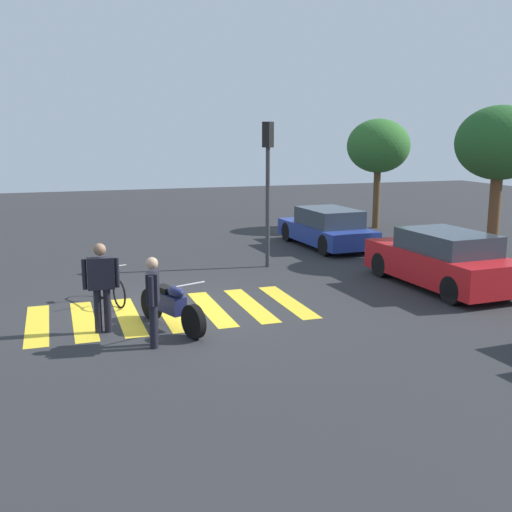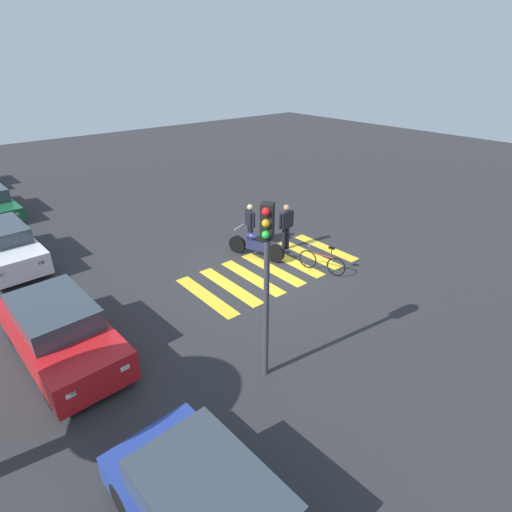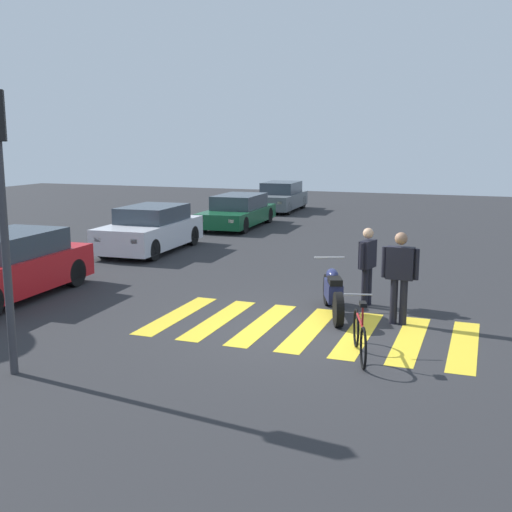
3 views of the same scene
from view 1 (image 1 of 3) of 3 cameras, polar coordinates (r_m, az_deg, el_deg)
name	(u,v)px [view 1 (image 1 of 3)]	position (r m, az deg, el deg)	size (l,w,h in m)	color
ground_plane	(171,312)	(13.19, -8.03, -5.28)	(60.00, 60.00, 0.00)	#2B2B2D
police_motorcycle	(171,306)	(12.02, -7.98, -4.63)	(2.12, 1.00, 1.04)	black
leaning_bicycle	(110,287)	(14.09, -13.58, -2.87)	(1.61, 0.62, 0.99)	black
officer_on_foot	(101,282)	(11.89, -14.34, -2.36)	(0.23, 0.69, 1.74)	black
officer_by_motorcycle	(153,296)	(10.93, -9.65, -3.76)	(0.64, 0.31, 1.64)	black
crosswalk_stripes	(171,312)	(13.19, -8.03, -5.26)	(2.85, 5.85, 0.01)	yellow
car_blue_hatchback	(327,228)	(20.64, 6.66, 2.59)	(4.30, 1.92, 1.32)	black
car_red_convertible	(442,260)	(15.74, 17.04, -0.37)	(4.34, 1.94, 1.43)	black
traffic_light_pole	(268,170)	(17.15, 1.15, 8.04)	(0.34, 0.35, 4.09)	#38383D
street_tree_near	(378,147)	(24.98, 11.43, 10.05)	(2.50, 2.50, 4.36)	brown
street_tree_mid	(499,144)	(19.27, 21.90, 9.70)	(2.53, 2.53, 4.59)	brown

